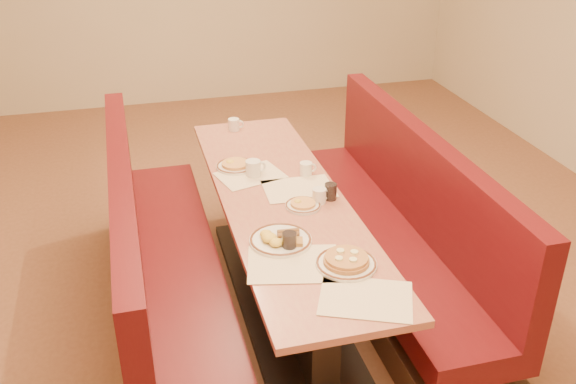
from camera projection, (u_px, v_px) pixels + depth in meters
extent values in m
plane|color=#9E6647|center=(283.00, 302.00, 4.07)|extent=(8.00, 8.00, 0.00)
cube|color=black|center=(283.00, 298.00, 4.05)|extent=(0.55, 1.88, 0.06)
cube|color=black|center=(283.00, 255.00, 3.90)|extent=(0.15, 1.75, 0.71)
cube|color=#BA7456|center=(282.00, 201.00, 3.73)|extent=(0.70, 2.50, 0.04)
cube|color=#4C3326|center=(175.00, 306.00, 3.87)|extent=(0.55, 2.50, 0.20)
cube|color=#530E11|center=(171.00, 269.00, 3.74)|extent=(0.55, 2.50, 0.16)
cube|color=#530E11|center=(126.00, 217.00, 3.52)|extent=(0.12, 2.50, 0.60)
cube|color=#4C3326|center=(383.00, 273.00, 4.17)|extent=(0.55, 2.50, 0.20)
cube|color=#530E11|center=(386.00, 238.00, 4.05)|extent=(0.55, 2.50, 0.16)
cube|color=#530E11|center=(423.00, 180.00, 3.92)|extent=(0.12, 2.50, 0.60)
cube|color=beige|center=(294.00, 264.00, 3.11)|extent=(0.51, 0.42, 0.00)
cube|color=beige|center=(366.00, 298.00, 2.86)|extent=(0.50, 0.45, 0.00)
cube|color=beige|center=(250.00, 175.00, 3.97)|extent=(0.45, 0.38, 0.00)
cube|color=beige|center=(299.00, 189.00, 3.81)|extent=(0.42, 0.32, 0.00)
cylinder|color=white|center=(346.00, 264.00, 3.09)|extent=(0.30, 0.30, 0.02)
torus|color=brown|center=(346.00, 263.00, 3.09)|extent=(0.29, 0.29, 0.01)
cylinder|color=#C97948|center=(346.00, 261.00, 3.08)|extent=(0.22, 0.22, 0.02)
cylinder|color=#C97948|center=(347.00, 258.00, 3.07)|extent=(0.21, 0.21, 0.02)
cylinder|color=#FFF4A6|center=(354.00, 252.00, 3.09)|extent=(0.04, 0.04, 0.01)
cylinder|color=#FFF4A6|center=(340.00, 251.00, 3.10)|extent=(0.04, 0.04, 0.01)
cylinder|color=#FFF4A6|center=(339.00, 258.00, 3.04)|extent=(0.04, 0.04, 0.01)
cylinder|color=#FFF4A6|center=(353.00, 260.00, 3.03)|extent=(0.04, 0.04, 0.01)
cylinder|color=white|center=(281.00, 241.00, 3.28)|extent=(0.32, 0.32, 0.02)
torus|color=brown|center=(281.00, 239.00, 3.27)|extent=(0.32, 0.32, 0.01)
ellipsoid|color=yellow|center=(269.00, 238.00, 3.24)|extent=(0.08, 0.08, 0.04)
ellipsoid|color=yellow|center=(276.00, 242.00, 3.21)|extent=(0.07, 0.07, 0.04)
ellipsoid|color=yellow|center=(266.00, 234.00, 3.29)|extent=(0.06, 0.06, 0.04)
cylinder|color=brown|center=(288.00, 235.00, 3.29)|extent=(0.12, 0.03, 0.03)
cylinder|color=brown|center=(288.00, 231.00, 3.32)|extent=(0.12, 0.03, 0.03)
cube|color=#B47938|center=(293.00, 242.00, 3.23)|extent=(0.11, 0.09, 0.02)
cylinder|color=white|center=(303.00, 206.00, 3.61)|extent=(0.20, 0.20, 0.02)
torus|color=brown|center=(303.00, 205.00, 3.61)|extent=(0.20, 0.20, 0.01)
cylinder|color=#E3AF50|center=(303.00, 203.00, 3.61)|extent=(0.14, 0.14, 0.02)
ellipsoid|color=yellow|center=(298.00, 201.00, 3.61)|extent=(0.04, 0.04, 0.02)
cylinder|color=white|center=(236.00, 167.00, 4.07)|extent=(0.25, 0.25, 0.02)
torus|color=brown|center=(235.00, 165.00, 4.07)|extent=(0.24, 0.24, 0.01)
cylinder|color=#E3AF50|center=(235.00, 164.00, 4.06)|extent=(0.17, 0.17, 0.02)
ellipsoid|color=yellow|center=(230.00, 162.00, 4.07)|extent=(0.05, 0.05, 0.03)
cylinder|color=white|center=(319.00, 196.00, 3.65)|extent=(0.08, 0.08, 0.09)
torus|color=white|center=(326.00, 194.00, 3.66)|extent=(0.06, 0.02, 0.06)
cylinder|color=black|center=(319.00, 190.00, 3.63)|extent=(0.07, 0.07, 0.01)
cylinder|color=white|center=(253.00, 168.00, 3.95)|extent=(0.09, 0.09, 0.10)
torus|color=white|center=(261.00, 167.00, 3.97)|extent=(0.07, 0.03, 0.07)
cylinder|color=black|center=(253.00, 162.00, 3.93)|extent=(0.08, 0.08, 0.01)
cylinder|color=white|center=(306.00, 169.00, 3.97)|extent=(0.08, 0.08, 0.08)
torus|color=white|center=(312.00, 168.00, 3.98)|extent=(0.06, 0.02, 0.06)
cylinder|color=black|center=(306.00, 164.00, 3.95)|extent=(0.07, 0.07, 0.01)
cylinder|color=white|center=(234.00, 125.00, 4.62)|extent=(0.08, 0.08, 0.09)
torus|color=white|center=(240.00, 124.00, 4.63)|extent=(0.06, 0.02, 0.06)
cylinder|color=black|center=(234.00, 120.00, 4.61)|extent=(0.07, 0.07, 0.01)
cylinder|color=black|center=(289.00, 242.00, 3.20)|extent=(0.07, 0.07, 0.10)
cylinder|color=silver|center=(289.00, 242.00, 3.20)|extent=(0.07, 0.07, 0.10)
cylinder|color=black|center=(331.00, 192.00, 3.68)|extent=(0.07, 0.07, 0.10)
cylinder|color=silver|center=(331.00, 192.00, 3.68)|extent=(0.07, 0.07, 0.10)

